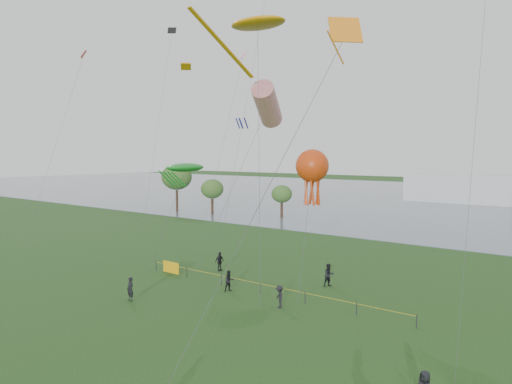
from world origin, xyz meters
The scene contains 14 objects.
ground_plane centered at (0.00, 0.00, 0.00)m, with size 400.00×400.00×0.00m, color #153410.
pavilion_left centered at (-12.00, 95.00, 3.00)m, with size 22.00×8.00×6.00m, color silver.
trees centered at (-42.17, 46.56, 5.47)m, with size 24.39×9.30×8.59m.
fence centered at (-8.40, 13.37, 0.55)m, with size 24.07×0.07×1.05m.
spectator_a centered at (-4.56, 12.40, 0.80)m, with size 0.77×0.60×1.59m, color black.
spectator_b centered at (0.89, 11.44, 0.78)m, with size 1.00×0.58×1.55m, color black.
spectator_c centered at (-9.67, 16.81, 0.86)m, with size 1.00×0.42×1.71m, color black.
spectator_f centered at (-8.39, 6.08, 0.86)m, with size 0.63×0.41×1.71m, color black.
spectator_g centered at (0.72, 18.36, 0.91)m, with size 0.89×0.69×1.82m, color black.
kite_stingray centered at (-5.23, 16.64, 20.98)m, with size 7.62×10.06×21.45m.
kite_windsock centered at (-5.91, 18.91, 14.74)m, with size 6.35×7.19×16.71m.
kite_creature centered at (-13.36, 16.18, 9.21)m, with size 2.86×5.06×9.66m.
kite_octopus centered at (0.86, 15.53, 9.58)m, with size 2.44×4.45×10.86m.
kite_delta centered at (8.44, 5.73, 15.75)m, with size 4.30×10.11×17.16m.
Camera 1 is at (20.52, -15.59, 10.56)m, focal length 35.00 mm.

